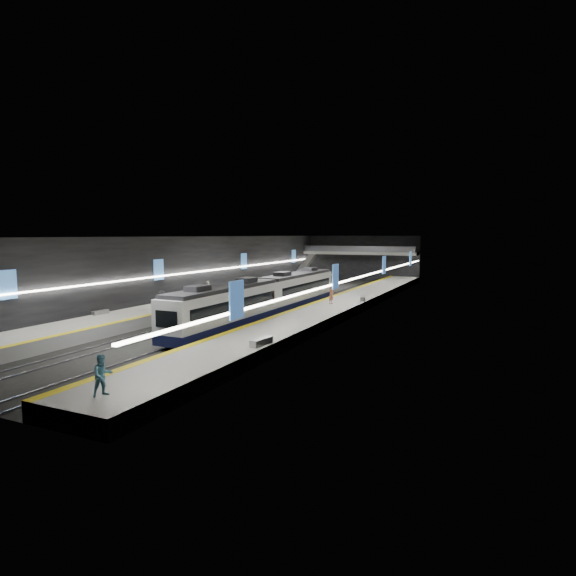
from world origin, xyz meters
The scene contains 26 objects.
ground centered at (0.00, 0.00, 0.00)m, with size 70.00×70.00×0.00m, color black.
ceiling centered at (0.00, 0.00, 8.00)m, with size 20.00×70.00×0.04m, color beige.
wall_left centered at (-10.00, 0.00, 4.00)m, with size 0.04×70.00×8.00m, color black.
wall_right centered at (10.00, 0.00, 4.00)m, with size 0.04×70.00×8.00m, color black.
wall_back centered at (0.00, 35.00, 4.00)m, with size 20.00×0.04×8.00m, color black.
platform_left centered at (-7.50, 0.00, 0.50)m, with size 5.00×70.00×1.00m, color slate.
tile_surface_left centered at (-7.50, 0.00, 1.01)m, with size 5.00×70.00×0.02m, color #A0A09B.
tactile_strip_left centered at (-5.30, 0.00, 1.02)m, with size 0.60×70.00×0.02m, color yellow.
platform_right centered at (7.50, 0.00, 0.50)m, with size 5.00×70.00×1.00m, color slate.
tile_surface_right centered at (7.50, 0.00, 1.01)m, with size 5.00×70.00×0.02m, color #A0A09B.
tactile_strip_right centered at (5.30, 0.00, 1.02)m, with size 0.60×70.00×0.02m, color yellow.
rails centered at (0.00, 0.00, 0.06)m, with size 6.52×70.00×0.12m.
train centered at (2.50, -7.13, 2.20)m, with size 2.69×30.04×3.60m.
ad_posters centered at (0.00, 1.00, 4.50)m, with size 19.94×53.50×2.20m.
cove_light_left centered at (-9.80, 0.00, 3.80)m, with size 0.25×68.60×0.12m, color white.
cove_light_right centered at (9.80, 0.00, 3.80)m, with size 0.25×68.60×0.12m, color white.
mezzanine_bridge centered at (0.00, 32.93, 5.04)m, with size 20.00×3.00×1.50m.
escalator centered at (-7.50, 26.00, 2.90)m, with size 1.20×8.00×0.60m, color #99999E.
bench_left_near centered at (-9.50, -16.60, 1.19)m, with size 0.44×1.58×0.39m, color #99999E.
bench_left_far centered at (-9.50, 1.33, 1.19)m, with size 0.44×1.59×0.39m, color #99999E.
bench_right_near centered at (9.50, -21.25, 1.24)m, with size 0.55×1.96×0.48m, color #99999E.
bench_right_far centered at (9.45, 2.52, 1.24)m, with size 0.55×1.97×0.48m, color #99999E.
passenger_right_a centered at (7.24, -1.56, 1.97)m, with size 0.71×0.46×1.94m, color #AD5D40.
passenger_right_b centered at (7.74, -33.00, 1.95)m, with size 0.92×0.72×1.89m, color teal.
passenger_left_a centered at (-6.95, -3.22, 1.99)m, with size 1.16×0.48×1.98m, color silver.
passenger_left_b centered at (-6.48, -11.77, 1.92)m, with size 1.19×0.68×1.84m, color #3A3B41.
Camera 1 is at (24.07, -48.46, 8.22)m, focal length 30.00 mm.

